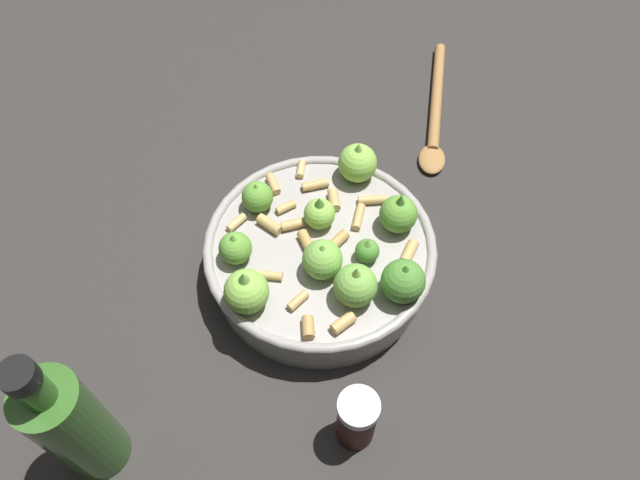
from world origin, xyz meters
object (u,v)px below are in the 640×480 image
pepper_shaker (357,419)px  olive_oil_bottle (73,425)px  wooden_spoon (435,113)px  cooking_pan (322,254)px

pepper_shaker → olive_oil_bottle: (0.14, 0.21, 0.04)m
wooden_spoon → olive_oil_bottle: bearing=102.2°
pepper_shaker → cooking_pan: bearing=-28.6°
olive_oil_bottle → wooden_spoon: 0.61m
cooking_pan → olive_oil_bottle: bearing=95.1°
cooking_pan → wooden_spoon: size_ratio=1.27×
pepper_shaker → olive_oil_bottle: bearing=55.8°
olive_oil_bottle → wooden_spoon: bearing=-77.8°
pepper_shaker → wooden_spoon: size_ratio=0.40×
cooking_pan → pepper_shaker: 0.19m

